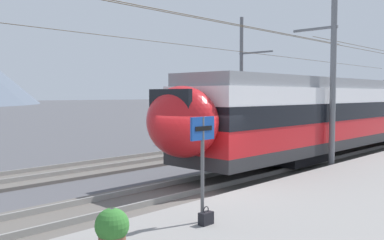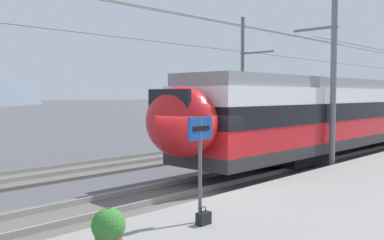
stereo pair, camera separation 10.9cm
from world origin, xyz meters
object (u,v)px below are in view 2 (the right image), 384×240
object	(u,v)px
train_far_track	(371,104)
catenary_mast_far_side	(244,77)
handbag_near_sign	(204,218)
train_near_platform	(371,110)
catenary_mast_mid	(331,76)
platform_sign	(200,145)
potted_plant_platform_edge	(109,228)

from	to	relation	value
train_far_track	catenary_mast_far_side	bearing A→B (deg)	172.46
catenary_mast_far_side	handbag_near_sign	bearing A→B (deg)	-145.30
train_near_platform	catenary_mast_mid	distance (m)	8.52
handbag_near_sign	train_near_platform	bearing A→B (deg)	10.96
train_far_track	platform_sign	bearing A→B (deg)	-164.54
train_far_track	potted_plant_platform_edge	world-z (taller)	train_far_track
handbag_near_sign	potted_plant_platform_edge	bearing A→B (deg)	176.83
train_far_track	platform_sign	distance (m)	33.79
platform_sign	handbag_near_sign	distance (m)	1.55
platform_sign	handbag_near_sign	size ratio (longest dim) A/B	5.77
catenary_mast_far_side	catenary_mast_mid	bearing A→B (deg)	-125.52
train_near_platform	train_far_track	xyz separation A→B (m)	(14.78, 5.73, -0.00)
catenary_mast_mid	potted_plant_platform_edge	size ratio (longest dim) A/B	48.98
train_near_platform	handbag_near_sign	size ratio (longest dim) A/B	80.32
potted_plant_platform_edge	train_near_platform	bearing A→B (deg)	9.37
catenary_mast_mid	catenary_mast_far_side	distance (m)	11.59
train_far_track	potted_plant_platform_edge	bearing A→B (deg)	-165.47
train_near_platform	handbag_near_sign	xyz separation A→B (m)	(-17.87, -3.46, -1.73)
train_near_platform	catenary_mast_far_side	bearing A→B (deg)	100.72
train_near_platform	catenary_mast_mid	bearing A→B (deg)	-169.39
catenary_mast_mid	potted_plant_platform_edge	xyz separation A→B (m)	(-11.97, -1.79, -3.07)
catenary_mast_far_side	platform_sign	world-z (taller)	catenary_mast_far_side
train_far_track	potted_plant_platform_edge	xyz separation A→B (m)	(-34.97, -9.06, -1.44)
train_near_platform	potted_plant_platform_edge	bearing A→B (deg)	-170.63
platform_sign	handbag_near_sign	world-z (taller)	platform_sign
train_far_track	handbag_near_sign	xyz separation A→B (m)	(-32.66, -9.19, -1.72)
train_far_track	potted_plant_platform_edge	distance (m)	36.16
handbag_near_sign	potted_plant_platform_edge	size ratio (longest dim) A/B	0.51
train_far_track	platform_sign	size ratio (longest dim) A/B	12.71
catenary_mast_far_side	potted_plant_platform_edge	xyz separation A→B (m)	(-18.70, -11.22, -3.50)
train_near_platform	platform_sign	world-z (taller)	train_near_platform
train_near_platform	catenary_mast_far_side	xyz separation A→B (m)	(-1.49, 7.88, 2.06)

